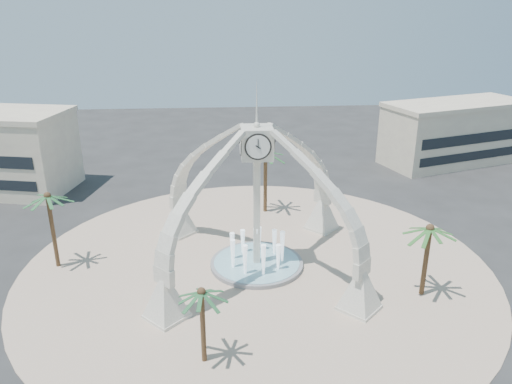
{
  "coord_description": "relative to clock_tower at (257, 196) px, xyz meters",
  "views": [
    {
      "loc": [
        -2.94,
        -37.96,
        21.41
      ],
      "look_at": [
        0.09,
        2.0,
        6.11
      ],
      "focal_mm": 35.0,
      "sensor_mm": 36.0,
      "label": 1
    }
  ],
  "objects": [
    {
      "name": "clock_tower",
      "position": [
        0.0,
        0.0,
        0.0
      ],
      "size": [
        17.94,
        17.94,
        16.3
      ],
      "color": "silver",
      "rests_on": "ground"
    },
    {
      "name": "palm_south",
      "position": [
        -4.26,
        -11.93,
        -1.46
      ],
      "size": [
        4.09,
        4.09,
        5.75
      ],
      "rotation": [
        0.0,
        0.0,
        -0.22
      ],
      "color": "brown",
      "rests_on": "ground"
    },
    {
      "name": "ground",
      "position": [
        0.0,
        0.0,
        -6.49
      ],
      "size": [
        140.0,
        140.0,
        0.0
      ],
      "primitive_type": "plane",
      "color": "#282828",
      "rests_on": "ground"
    },
    {
      "name": "palm_north",
      "position": [
        1.84,
        11.93,
        0.18
      ],
      "size": [
        4.78,
        4.78,
        7.58
      ],
      "rotation": [
        0.0,
        0.0,
        0.14
      ],
      "color": "brown",
      "rests_on": "ground"
    },
    {
      "name": "building_ne",
      "position": [
        30.0,
        28.0,
        -2.18
      ],
      "size": [
        21.87,
        14.17,
        8.6
      ],
      "rotation": [
        0.0,
        0.0,
        0.31
      ],
      "color": "beige",
      "rests_on": "ground"
    },
    {
      "name": "plaza",
      "position": [
        0.0,
        0.0,
        -6.46
      ],
      "size": [
        40.0,
        40.0,
        0.06
      ],
      "primitive_type": "cylinder",
      "color": "tan",
      "rests_on": "ground"
    },
    {
      "name": "fountain",
      "position": [
        0.0,
        0.0,
        -6.2
      ],
      "size": [
        8.0,
        8.0,
        3.62
      ],
      "color": "gray",
      "rests_on": "ground"
    },
    {
      "name": "palm_east",
      "position": [
        12.51,
        -5.43,
        -0.87
      ],
      "size": [
        4.28,
        4.28,
        6.46
      ],
      "rotation": [
        0.0,
        0.0,
        0.07
      ],
      "color": "brown",
      "rests_on": "ground"
    },
    {
      "name": "palm_west",
      "position": [
        -17.13,
        1.25,
        -0.05
      ],
      "size": [
        4.48,
        4.48,
        7.27
      ],
      "rotation": [
        0.0,
        0.0,
        0.23
      ],
      "color": "brown",
      "rests_on": "ground"
    }
  ]
}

